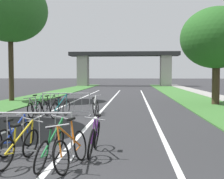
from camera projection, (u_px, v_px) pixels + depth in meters
The scene contains 21 objects.
grass_verge_left at pixel (46, 95), 25.73m from camera, with size 3.19×55.88×0.05m, color #386B2D.
grass_verge_right at pixel (186, 96), 24.78m from camera, with size 3.19×55.88×0.05m, color #386B2D.
sidewalk_path_right at pixel (215, 96), 24.59m from camera, with size 1.75×55.88×0.08m, color gray.
lane_stripe_center at pixel (108, 104), 18.59m from camera, with size 0.14×32.33×0.01m, color silver.
lane_stripe_right_lane at pixel (147, 104), 18.39m from camera, with size 0.14×32.33×0.01m, color silver.
lane_stripe_left_lane at pixel (69, 103), 18.78m from camera, with size 0.14×32.33×0.01m, color silver.
overpass_bridge at pixel (124, 63), 48.28m from camera, with size 18.41×3.19×5.73m.
tree_left_cypress_far at pixel (10, 10), 20.05m from camera, with size 5.24×5.24×8.65m.
tree_right_oak_mid at pixel (217, 38), 17.66m from camera, with size 4.46×4.46×6.07m.
crowd_barrier_nearest at pixel (23, 136), 6.36m from camera, with size 2.24×0.53×1.05m.
crowd_barrier_second at pixel (66, 104), 13.14m from camera, with size 2.24×0.54×1.05m.
bicycle_green_0 at pixel (40, 106), 13.79m from camera, with size 0.48×1.63×0.93m.
bicycle_teal_1 at pixel (61, 108), 12.72m from camera, with size 0.65×1.76×1.03m.
bicycle_yellow_2 at pixel (19, 147), 5.98m from camera, with size 0.62×1.62×0.93m.
bicycle_blue_3 at pixel (17, 137), 6.98m from camera, with size 0.45×1.72×0.89m.
bicycle_purple_4 at pixel (94, 138), 6.80m from camera, with size 0.46×1.67×0.95m.
bicycle_orange_5 at pixel (71, 149), 5.79m from camera, with size 0.65×1.62×0.97m.
bicycle_black_6 at pixel (52, 107), 13.62m from camera, with size 0.54×1.62×0.97m.
bicycle_white_7 at pixel (96, 107), 13.54m from camera, with size 0.55×1.68×0.91m.
bicycle_silver_9 at pixel (35, 109), 12.72m from camera, with size 0.52×1.69×0.98m.
bicycle_green_10 at pixel (51, 148), 5.82m from camera, with size 0.57×1.62×1.01m.
Camera 1 is at (1.68, -2.28, 1.87)m, focal length 45.79 mm.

